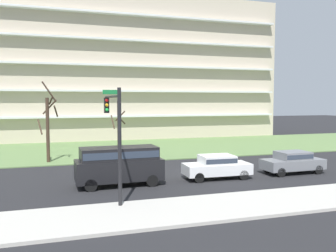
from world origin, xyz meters
TOP-DOWN VIEW (x-y plane):
  - ground at (0.00, 0.00)m, footprint 160.00×160.00m
  - sidewalk_curb_near at (0.00, -8.00)m, footprint 80.00×4.00m
  - grass_lawn_strip at (0.00, 14.00)m, footprint 80.00×16.00m
  - apartment_building at (0.00, 28.65)m, footprint 40.31×14.26m
  - tree_far_left at (-10.80, 7.60)m, footprint 1.69×1.63m
  - tree_left at (-4.82, 8.47)m, footprint 1.30×1.29m
  - sedan_gray_near_left at (5.85, -2.00)m, footprint 4.42×1.86m
  - van_black_center_left at (-6.54, -2.00)m, footprint 5.27×2.18m
  - sedan_white_center_right at (-0.04, -2.00)m, footprint 4.46×1.96m
  - traffic_signal_mast at (-7.26, -4.89)m, footprint 0.90×4.91m

SIDE VIEW (x-z plane):
  - ground at x=0.00m, z-range 0.00..0.00m
  - grass_lawn_strip at x=0.00m, z-range 0.00..0.08m
  - sidewalk_curb_near at x=0.00m, z-range 0.00..0.15m
  - sedan_gray_near_left at x=5.85m, z-range 0.09..1.66m
  - sedan_white_center_right at x=-0.04m, z-range 0.09..1.66m
  - van_black_center_left at x=-6.54m, z-range 0.22..2.58m
  - tree_left at x=-4.82m, z-range 0.11..5.26m
  - tree_far_left at x=-10.80m, z-range -0.23..6.49m
  - traffic_signal_mast at x=-7.26m, z-range 1.07..6.86m
  - apartment_building at x=0.00m, z-range 0.00..19.09m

